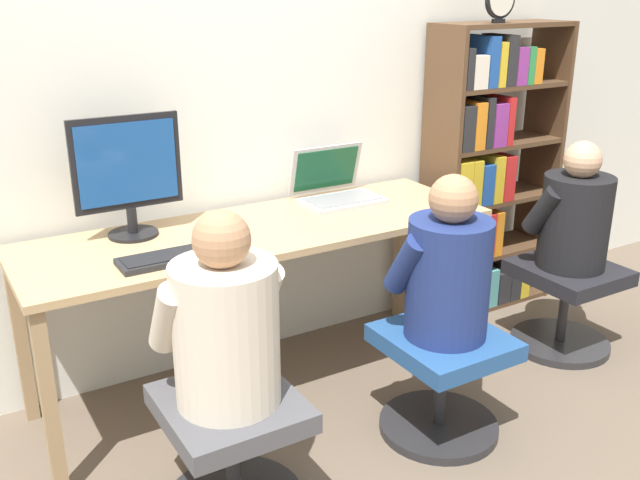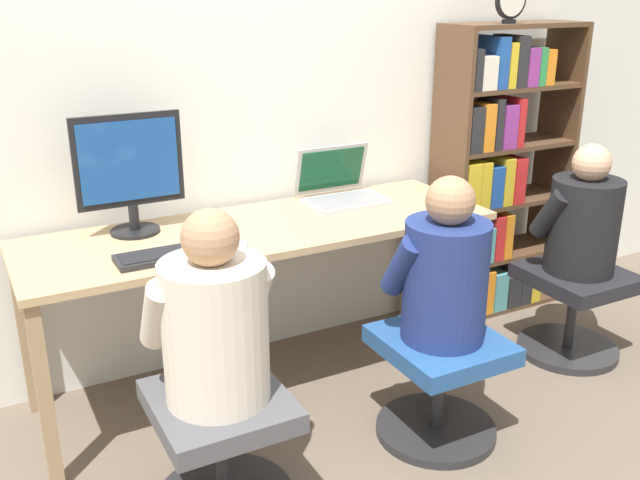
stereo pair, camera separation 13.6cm
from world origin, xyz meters
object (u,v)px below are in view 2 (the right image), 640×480
laptop (341,190)px  keyboard (169,255)px  person_at_monitor (214,322)px  office_chair_left (222,442)px  bookshelf (494,180)px  person_at_laptop (445,272)px  desktop_monitor (130,172)px  person_near_shelf (583,219)px  office_chair_side (573,305)px  office_chair_right (439,378)px  desk_clock (511,1)px

laptop → keyboard: 0.98m
person_at_monitor → laptop: bearing=41.3°
office_chair_left → person_at_monitor: size_ratio=0.75×
office_chair_left → bookshelf: bookshelf is taller
person_at_laptop → bookshelf: size_ratio=0.42×
laptop → bookshelf: size_ratio=0.24×
desktop_monitor → person_near_shelf: (1.92, -0.58, -0.32)m
person_at_monitor → person_at_laptop: size_ratio=1.01×
keyboard → office_chair_side: bearing=-7.5°
laptop → office_chair_left: laptop is taller
person_at_monitor → office_chair_left: bearing=-90.0°
person_at_laptop → office_chair_side: person_at_laptop is taller
office_chair_right → bookshelf: bookshelf is taller
office_chair_left → person_at_monitor: (0.00, 0.00, 0.45)m
office_chair_side → bookshelf: bearing=93.4°
desktop_monitor → keyboard: (0.04, -0.34, -0.24)m
person_at_laptop → person_near_shelf: bearing=13.8°
person_at_laptop → office_chair_side: (0.98, 0.24, -0.45)m
desktop_monitor → office_chair_left: desktop_monitor is taller
desktop_monitor → office_chair_left: bearing=-87.4°
person_at_monitor → office_chair_side: (1.88, 0.23, -0.45)m
desktop_monitor → laptop: bearing=-0.2°
bookshelf → laptop: bearing=-179.9°
person_at_monitor → person_near_shelf: bearing=7.1°
desk_clock → desktop_monitor: bearing=178.0°
person_at_monitor → bookshelf: (1.84, 0.81, 0.04)m
desktop_monitor → desk_clock: 1.94m
person_at_monitor → person_near_shelf: 1.89m
office_chair_left → office_chair_side: same height
desktop_monitor → laptop: size_ratio=1.31×
keyboard → office_chair_side: (1.88, -0.25, -0.51)m
office_chair_left → office_chair_side: bearing=7.1°
laptop → office_chair_left: bearing=-138.5°
keyboard → office_chair_side: 1.96m
desktop_monitor → bookshelf: (1.88, -0.00, -0.27)m
office_chair_side → person_near_shelf: bearing=90.0°
person_near_shelf → laptop: bearing=149.0°
bookshelf → office_chair_side: bookshelf is taller
desk_clock → person_at_laptop: bearing=-139.8°
office_chair_right → office_chair_side: (0.98, 0.24, 0.00)m
keyboard → person_at_laptop: bearing=-28.2°
keyboard → desk_clock: desk_clock is taller
office_chair_right → person_at_monitor: bearing=179.2°
laptop → office_chair_right: laptop is taller
desktop_monitor → office_chair_side: bearing=-17.0°
desktop_monitor → desk_clock: size_ratio=2.46×
laptop → person_near_shelf: (0.96, -0.58, -0.12)m
desktop_monitor → person_at_laptop: desktop_monitor is taller
laptop → office_chair_right: (-0.02, -0.82, -0.55)m
keyboard → bookshelf: (1.84, 0.34, -0.03)m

